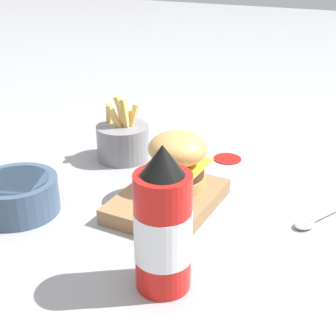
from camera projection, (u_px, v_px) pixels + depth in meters
ground_plane at (173, 202)px, 0.84m from camera, size 6.00×6.00×0.00m
serving_board at (168, 201)px, 0.82m from camera, size 0.21×0.15×0.03m
burger at (176, 159)px, 0.82m from camera, size 0.10×0.10×0.10m
ketchup_bottle at (163, 227)px, 0.60m from camera, size 0.08×0.08×0.21m
fries_basket at (123, 141)px, 1.00m from camera, size 0.11×0.11×0.14m
side_bowl at (17, 195)px, 0.80m from camera, size 0.14×0.14×0.06m
spoon at (314, 220)px, 0.78m from camera, size 0.14×0.08×0.01m
ketchup_puddle at (227, 158)px, 1.01m from camera, size 0.06×0.06×0.00m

